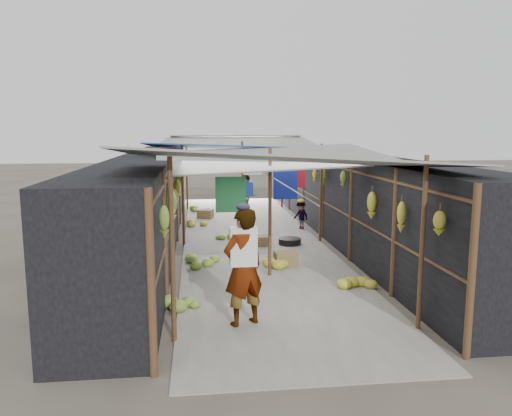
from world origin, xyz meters
name	(u,v)px	position (x,y,z in m)	size (l,w,h in m)	color
ground	(300,335)	(0.00, 0.00, 0.00)	(80.00, 80.00, 0.00)	#6B6356
aisle_slab	(251,239)	(0.00, 6.50, 0.01)	(3.60, 16.00, 0.02)	#9E998E
stall_left	(149,199)	(-2.70, 6.50, 1.15)	(1.40, 15.00, 2.30)	black
stall_right	(348,196)	(2.70, 6.50, 1.15)	(1.40, 15.00, 2.30)	black
crate_near	(260,241)	(0.13, 5.63, 0.13)	(0.45, 0.36, 0.27)	olive
crate_mid	(286,259)	(0.48, 3.77, 0.15)	(0.49, 0.39, 0.30)	olive
crate_back	(205,214)	(-1.17, 9.86, 0.15)	(0.48, 0.40, 0.31)	olive
black_basin	(290,242)	(0.92, 5.69, 0.09)	(0.59, 0.59, 0.18)	black
vendor_elderly	(243,267)	(-0.77, 0.47, 0.91)	(0.66, 0.43, 1.82)	white
shopper_blue	(247,197)	(0.22, 9.72, 0.74)	(0.72, 0.56, 1.47)	#1E2A99
vendor_seated	(301,216)	(1.63, 7.64, 0.43)	(0.56, 0.32, 0.86)	#544E49
market_canopy	(251,150)	(0.03, 6.82, 2.41)	(5.62, 15.20, 2.77)	brown
hanging_bananas	(249,179)	(-0.04, 6.49, 1.66)	(3.95, 13.60, 0.86)	olive
floor_bananas	(221,240)	(-0.86, 5.85, 0.15)	(3.74, 10.61, 0.35)	#AAA62B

